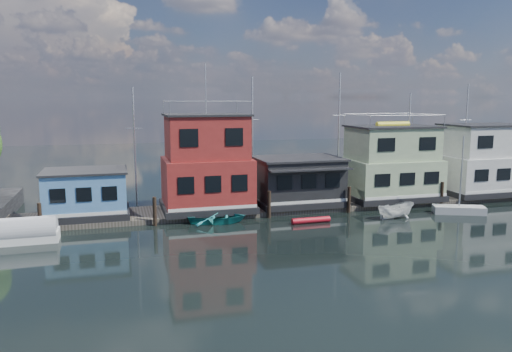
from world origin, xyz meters
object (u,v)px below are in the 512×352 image
object	(u,v)px
houseboat_green	(391,164)
motorboat	(396,211)
houseboat_blue	(86,194)
dinghy_teal	(217,217)
dinghy_white	(401,211)
tarp_runabout	(23,233)
red_kayak	(311,220)
houseboat_red	(207,165)
houseboat_white	(483,161)
houseboat_dark	(298,181)
day_sailer	(459,209)

from	to	relation	value
houseboat_green	motorboat	distance (m)	6.98
houseboat_blue	dinghy_teal	xyz separation A→B (m)	(9.69, -3.20, -1.75)
houseboat_green	dinghy_white	size ratio (longest dim) A/B	4.55
tarp_runabout	red_kayak	bearing A→B (deg)	-1.77
houseboat_red	houseboat_white	distance (m)	27.01
houseboat_green	motorboat	size ratio (longest dim) A/B	2.60
houseboat_dark	day_sailer	world-z (taller)	day_sailer
tarp_runabout	houseboat_blue	bearing A→B (deg)	51.51
houseboat_white	dinghy_white	bearing A→B (deg)	-156.29
houseboat_dark	dinghy_white	size ratio (longest dim) A/B	4.01
houseboat_white	dinghy_teal	distance (m)	27.17
houseboat_dark	dinghy_white	bearing A→B (deg)	-37.54
dinghy_teal	houseboat_blue	bearing A→B (deg)	84.86
red_kayak	tarp_runabout	xyz separation A→B (m)	(-20.43, 0.30, 0.45)
dinghy_white	tarp_runabout	world-z (taller)	tarp_runabout
houseboat_blue	motorboat	distance (m)	24.42
houseboat_dark	day_sailer	bearing A→B (deg)	-24.54
houseboat_blue	houseboat_dark	bearing A→B (deg)	-0.06
motorboat	tarp_runabout	xyz separation A→B (m)	(-27.49, 0.74, 0.05)
houseboat_green	day_sailer	xyz separation A→B (m)	(3.19, -5.58, -3.16)
dinghy_white	motorboat	xyz separation A→B (m)	(-0.70, -0.37, 0.14)
houseboat_red	dinghy_white	bearing A→B (deg)	-19.65
houseboat_red	red_kayak	distance (m)	9.66
houseboat_blue	day_sailer	distance (m)	30.27
dinghy_white	dinghy_teal	size ratio (longest dim) A/B	0.42
houseboat_dark	red_kayak	world-z (taller)	houseboat_dark
day_sailer	motorboat	distance (m)	6.00
dinghy_white	dinghy_teal	xyz separation A→B (m)	(-14.70, 2.11, -0.03)
houseboat_blue	tarp_runabout	size ratio (longest dim) A/B	1.42
motorboat	dinghy_teal	xyz separation A→B (m)	(-14.00, 2.48, -0.17)
houseboat_blue	houseboat_red	xyz separation A→B (m)	(9.50, 0.00, 1.90)
day_sailer	dinghy_teal	distance (m)	20.14
houseboat_dark	dinghy_teal	distance (m)	8.66
houseboat_red	houseboat_green	world-z (taller)	houseboat_red
houseboat_green	houseboat_white	bearing A→B (deg)	-0.00
day_sailer	dinghy_white	size ratio (longest dim) A/B	3.51
houseboat_blue	houseboat_white	size ratio (longest dim) A/B	0.76
houseboat_blue	houseboat_green	size ratio (longest dim) A/B	0.76
dinghy_white	tarp_runabout	xyz separation A→B (m)	(-28.19, 0.38, 0.19)
houseboat_red	dinghy_white	distance (m)	16.22
houseboat_dark	dinghy_teal	world-z (taller)	houseboat_dark
red_kayak	tarp_runabout	world-z (taller)	tarp_runabout
houseboat_blue	dinghy_white	bearing A→B (deg)	-12.30
houseboat_green	tarp_runabout	world-z (taller)	houseboat_green
houseboat_dark	motorboat	world-z (taller)	houseboat_dark
houseboat_white	tarp_runabout	distance (m)	40.70
houseboat_white	tarp_runabout	world-z (taller)	houseboat_white
motorboat	houseboat_white	bearing A→B (deg)	-69.42
motorboat	tarp_runabout	size ratio (longest dim) A/B	0.72
red_kayak	dinghy_white	xyz separation A→B (m)	(7.76, -0.08, 0.26)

